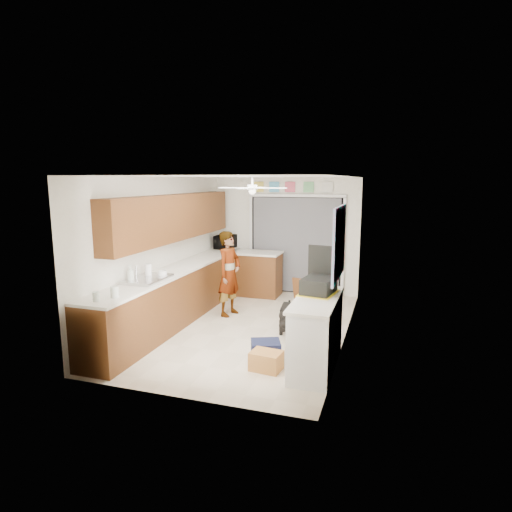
% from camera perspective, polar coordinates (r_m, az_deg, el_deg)
% --- Properties ---
extents(floor, '(5.00, 5.00, 0.00)m').
position_cam_1_polar(floor, '(7.33, -0.97, -9.42)').
color(floor, beige).
rests_on(floor, ground).
extents(ceiling, '(5.00, 5.00, 0.00)m').
position_cam_1_polar(ceiling, '(6.91, -1.03, 10.53)').
color(ceiling, white).
rests_on(ceiling, ground).
extents(wall_back, '(3.20, 0.00, 3.20)m').
position_cam_1_polar(wall_back, '(9.38, 3.92, 2.75)').
color(wall_back, white).
rests_on(wall_back, ground).
extents(wall_front, '(3.20, 0.00, 3.20)m').
position_cam_1_polar(wall_front, '(4.76, -10.74, -4.66)').
color(wall_front, white).
rests_on(wall_front, ground).
extents(wall_left, '(0.00, 5.00, 5.00)m').
position_cam_1_polar(wall_left, '(7.67, -12.40, 0.88)').
color(wall_left, white).
rests_on(wall_left, ground).
extents(wall_right, '(0.00, 5.00, 5.00)m').
position_cam_1_polar(wall_right, '(6.68, 12.12, -0.47)').
color(wall_right, white).
rests_on(wall_right, ground).
extents(left_base_cabinets, '(0.60, 4.80, 0.90)m').
position_cam_1_polar(left_base_cabinets, '(7.69, -10.23, -5.12)').
color(left_base_cabinets, brown).
rests_on(left_base_cabinets, floor).
extents(left_countertop, '(0.62, 4.80, 0.04)m').
position_cam_1_polar(left_countertop, '(7.58, -10.27, -1.70)').
color(left_countertop, white).
rests_on(left_countertop, left_base_cabinets).
extents(upper_cabinets, '(0.32, 4.00, 0.80)m').
position_cam_1_polar(upper_cabinets, '(7.70, -10.77, 5.10)').
color(upper_cabinets, brown).
rests_on(upper_cabinets, wall_left).
extents(sink_basin, '(0.50, 0.76, 0.06)m').
position_cam_1_polar(sink_basin, '(6.73, -14.27, -3.04)').
color(sink_basin, silver).
rests_on(sink_basin, left_countertop).
extents(faucet, '(0.03, 0.03, 0.22)m').
position_cam_1_polar(faucet, '(6.81, -15.66, -2.13)').
color(faucet, silver).
rests_on(faucet, left_countertop).
extents(peninsula_base, '(1.00, 0.60, 0.90)m').
position_cam_1_polar(peninsula_base, '(9.18, 0.07, -2.46)').
color(peninsula_base, brown).
rests_on(peninsula_base, floor).
extents(peninsula_top, '(1.04, 0.64, 0.04)m').
position_cam_1_polar(peninsula_top, '(9.09, 0.08, 0.43)').
color(peninsula_top, white).
rests_on(peninsula_top, peninsula_base).
extents(back_opening_recess, '(2.00, 0.06, 2.10)m').
position_cam_1_polar(back_opening_recess, '(9.33, 5.35, 1.44)').
color(back_opening_recess, black).
rests_on(back_opening_recess, wall_back).
extents(curtain_panel, '(1.90, 0.03, 2.05)m').
position_cam_1_polar(curtain_panel, '(9.29, 5.30, 1.41)').
color(curtain_panel, slate).
rests_on(curtain_panel, wall_back).
extents(door_trim_left, '(0.06, 0.04, 2.10)m').
position_cam_1_polar(door_trim_left, '(9.57, -0.67, 1.70)').
color(door_trim_left, white).
rests_on(door_trim_left, wall_back).
extents(door_trim_right, '(0.06, 0.04, 2.10)m').
position_cam_1_polar(door_trim_right, '(9.14, 11.57, 1.10)').
color(door_trim_right, white).
rests_on(door_trim_right, wall_back).
extents(door_trim_head, '(2.10, 0.04, 0.06)m').
position_cam_1_polar(door_trim_head, '(9.20, 5.42, 8.02)').
color(door_trim_head, white).
rests_on(door_trim_head, wall_back).
extents(header_frame_0, '(0.22, 0.02, 0.22)m').
position_cam_1_polar(header_frame_0, '(9.44, 0.37, 9.21)').
color(header_frame_0, '#E3C84B').
rests_on(header_frame_0, wall_back).
extents(header_frame_1, '(0.22, 0.02, 0.22)m').
position_cam_1_polar(header_frame_1, '(9.34, 2.44, 9.19)').
color(header_frame_1, '#52ABDB').
rests_on(header_frame_1, wall_back).
extents(header_frame_2, '(0.22, 0.02, 0.22)m').
position_cam_1_polar(header_frame_2, '(9.26, 4.56, 9.16)').
color(header_frame_2, '#DA5169').
rests_on(header_frame_2, wall_back).
extents(header_frame_3, '(0.22, 0.02, 0.22)m').
position_cam_1_polar(header_frame_3, '(9.17, 7.02, 9.11)').
color(header_frame_3, '#64B071').
rests_on(header_frame_3, wall_back).
extents(header_frame_4, '(0.22, 0.02, 0.22)m').
position_cam_1_polar(header_frame_4, '(9.11, 9.53, 9.04)').
color(header_frame_4, silver).
rests_on(header_frame_4, wall_back).
extents(route66_sign, '(0.22, 0.02, 0.26)m').
position_cam_1_polar(route66_sign, '(9.55, -1.66, 9.22)').
color(route66_sign, silver).
rests_on(route66_sign, wall_back).
extents(right_counter_base, '(0.50, 1.40, 0.90)m').
position_cam_1_polar(right_counter_base, '(5.77, 8.08, -10.28)').
color(right_counter_base, white).
rests_on(right_counter_base, floor).
extents(right_counter_top, '(0.54, 1.44, 0.04)m').
position_cam_1_polar(right_counter_top, '(5.62, 8.10, -5.78)').
color(right_counter_top, white).
rests_on(right_counter_top, right_counter_base).
extents(abstract_painting, '(0.03, 1.15, 0.95)m').
position_cam_1_polar(abstract_painting, '(5.63, 11.04, 1.76)').
color(abstract_painting, '#ED579F').
rests_on(abstract_painting, wall_right).
extents(ceiling_fan, '(1.14, 1.14, 0.24)m').
position_cam_1_polar(ceiling_fan, '(7.10, -0.50, 9.07)').
color(ceiling_fan, white).
rests_on(ceiling_fan, ceiling).
extents(microwave, '(0.37, 0.54, 0.30)m').
position_cam_1_polar(microwave, '(9.57, -4.08, 1.91)').
color(microwave, black).
rests_on(microwave, left_countertop).
extents(soap_bottle, '(0.14, 0.14, 0.27)m').
position_cam_1_polar(soap_bottle, '(6.62, -16.37, -2.29)').
color(soap_bottle, silver).
rests_on(soap_bottle, left_countertop).
extents(cup, '(0.17, 0.17, 0.11)m').
position_cam_1_polar(cup, '(6.84, -12.36, -2.39)').
color(cup, white).
rests_on(cup, left_countertop).
extents(jar_a, '(0.13, 0.13, 0.15)m').
position_cam_1_polar(jar_a, '(5.87, -18.33, -4.57)').
color(jar_a, silver).
rests_on(jar_a, left_countertop).
extents(jar_b, '(0.09, 0.09, 0.12)m').
position_cam_1_polar(jar_b, '(5.76, -20.55, -5.09)').
color(jar_b, silver).
rests_on(jar_b, left_countertop).
extents(paper_towel_roll, '(0.13, 0.13, 0.22)m').
position_cam_1_polar(paper_towel_roll, '(6.88, -14.16, -1.93)').
color(paper_towel_roll, white).
rests_on(paper_towel_roll, left_countertop).
extents(suitcase, '(0.45, 0.56, 0.22)m').
position_cam_1_polar(suitcase, '(5.84, 8.36, -3.89)').
color(suitcase, black).
rests_on(suitcase, right_counter_top).
extents(suitcase_rim, '(0.52, 0.64, 0.02)m').
position_cam_1_polar(suitcase_rim, '(5.86, 8.34, -4.93)').
color(suitcase_rim, yellow).
rests_on(suitcase_rim, suitcase).
extents(suitcase_lid, '(0.42, 0.09, 0.50)m').
position_cam_1_polar(suitcase_lid, '(6.06, 8.88, -0.96)').
color(suitcase_lid, black).
rests_on(suitcase_lid, suitcase).
extents(cardboard_box, '(0.43, 0.34, 0.25)m').
position_cam_1_polar(cardboard_box, '(5.74, 1.36, -13.80)').
color(cardboard_box, '#A26C33').
rests_on(cardboard_box, floor).
extents(navy_crate, '(0.49, 0.45, 0.24)m').
position_cam_1_polar(navy_crate, '(6.09, 1.30, -12.38)').
color(navy_crate, black).
rests_on(navy_crate, floor).
extents(cabinet_door_panel, '(0.44, 0.26, 0.61)m').
position_cam_1_polar(cabinet_door_panel, '(8.23, 6.32, -5.01)').
color(cabinet_door_panel, brown).
rests_on(cabinet_door_panel, floor).
extents(man, '(0.49, 0.64, 1.55)m').
position_cam_1_polar(man, '(7.78, -3.59, -2.35)').
color(man, white).
rests_on(man, floor).
extents(dog, '(0.34, 0.66, 0.50)m').
position_cam_1_polar(dog, '(7.03, 4.18, -8.14)').
color(dog, black).
rests_on(dog, floor).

